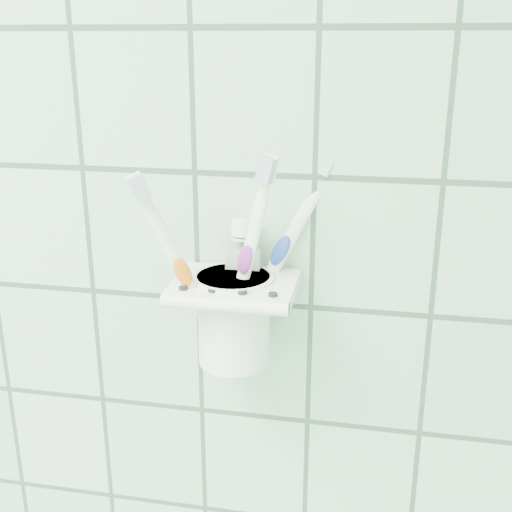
{
  "coord_description": "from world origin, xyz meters",
  "views": [
    {
      "loc": [
        0.77,
        0.6,
        1.51
      ],
      "look_at": [
        0.68,
        1.1,
        1.34
      ],
      "focal_mm": 45.0,
      "sensor_mm": 36.0,
      "label": 1
    }
  ],
  "objects_px": {
    "toothbrush_pink": "(224,261)",
    "toothbrush_orange": "(224,255)",
    "cup": "(234,315)",
    "toothbrush_blue": "(227,244)",
    "holder_bracket": "(235,288)",
    "toothpaste_tube": "(242,278)"
  },
  "relations": [
    {
      "from": "toothbrush_pink",
      "to": "toothbrush_orange",
      "type": "relative_size",
      "value": 0.97
    },
    {
      "from": "toothbrush_pink",
      "to": "toothbrush_orange",
      "type": "bearing_deg",
      "value": 73.29
    },
    {
      "from": "cup",
      "to": "toothbrush_blue",
      "type": "relative_size",
      "value": 0.42
    },
    {
      "from": "toothbrush_pink",
      "to": "holder_bracket",
      "type": "bearing_deg",
      "value": 23.89
    },
    {
      "from": "toothbrush_blue",
      "to": "toothbrush_pink",
      "type": "bearing_deg",
      "value": -58.61
    },
    {
      "from": "cup",
      "to": "toothbrush_orange",
      "type": "distance_m",
      "value": 0.06
    },
    {
      "from": "cup",
      "to": "toothbrush_blue",
      "type": "distance_m",
      "value": 0.07
    },
    {
      "from": "toothbrush_pink",
      "to": "toothbrush_blue",
      "type": "height_order",
      "value": "toothbrush_blue"
    },
    {
      "from": "toothbrush_blue",
      "to": "toothbrush_orange",
      "type": "distance_m",
      "value": 0.01
    },
    {
      "from": "toothpaste_tube",
      "to": "toothbrush_pink",
      "type": "bearing_deg",
      "value": -115.07
    },
    {
      "from": "toothbrush_pink",
      "to": "toothbrush_orange",
      "type": "xyz_separation_m",
      "value": [
        -0.0,
        0.01,
        0.0
      ]
    },
    {
      "from": "toothbrush_pink",
      "to": "toothpaste_tube",
      "type": "height_order",
      "value": "toothbrush_pink"
    },
    {
      "from": "toothbrush_orange",
      "to": "holder_bracket",
      "type": "bearing_deg",
      "value": 11.04
    },
    {
      "from": "cup",
      "to": "toothpaste_tube",
      "type": "distance_m",
      "value": 0.04
    },
    {
      "from": "cup",
      "to": "toothbrush_blue",
      "type": "height_order",
      "value": "toothbrush_blue"
    },
    {
      "from": "toothbrush_orange",
      "to": "toothpaste_tube",
      "type": "relative_size",
      "value": 1.53
    },
    {
      "from": "holder_bracket",
      "to": "toothbrush_orange",
      "type": "relative_size",
      "value": 0.57
    },
    {
      "from": "cup",
      "to": "toothpaste_tube",
      "type": "height_order",
      "value": "toothpaste_tube"
    },
    {
      "from": "holder_bracket",
      "to": "toothbrush_blue",
      "type": "xyz_separation_m",
      "value": [
        -0.01,
        0.01,
        0.04
      ]
    },
    {
      "from": "toothbrush_pink",
      "to": "toothpaste_tube",
      "type": "bearing_deg",
      "value": 35.67
    },
    {
      "from": "cup",
      "to": "toothbrush_pink",
      "type": "relative_size",
      "value": 0.46
    },
    {
      "from": "holder_bracket",
      "to": "toothbrush_orange",
      "type": "distance_m",
      "value": 0.03
    }
  ]
}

